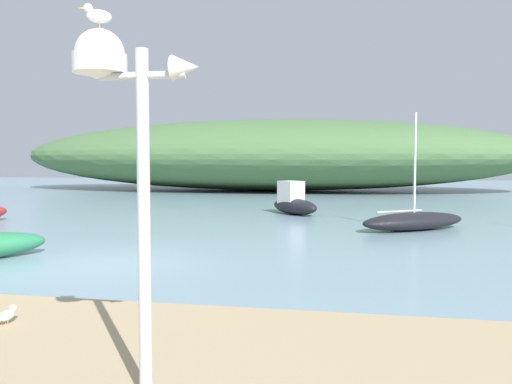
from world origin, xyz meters
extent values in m
plane|color=#7A99A8|center=(0.00, 0.00, 0.00)|extent=(120.00, 120.00, 0.00)
ellipsoid|color=#476B3D|center=(-1.33, 32.11, 2.93)|extent=(43.49, 15.71, 5.87)
cylinder|color=silver|center=(3.89, -6.53, 1.80)|extent=(0.12, 0.12, 3.20)
cylinder|color=silver|center=(3.89, -6.53, 3.16)|extent=(0.82, 0.07, 0.07)
cylinder|color=white|center=(3.48, -6.53, 3.28)|extent=(0.49, 0.49, 0.17)
sphere|color=white|center=(3.48, -6.53, 3.37)|extent=(0.45, 0.45, 0.45)
cone|color=silver|center=(4.30, -6.53, 3.22)|extent=(0.25, 0.23, 0.23)
cylinder|color=orange|center=(3.49, -6.55, 3.62)|extent=(0.01, 0.01, 0.05)
cylinder|color=orange|center=(3.47, -6.52, 3.62)|extent=(0.01, 0.01, 0.05)
ellipsoid|color=white|center=(3.48, -6.53, 3.71)|extent=(0.24, 0.20, 0.12)
ellipsoid|color=#9EA0A8|center=(3.48, -6.53, 3.73)|extent=(0.22, 0.18, 0.04)
sphere|color=white|center=(3.40, -6.58, 3.77)|extent=(0.08, 0.08, 0.08)
cone|color=gold|center=(3.35, -6.62, 3.77)|extent=(0.06, 0.05, 0.02)
ellipsoid|color=black|center=(3.12, 12.30, 0.36)|extent=(2.77, 2.88, 0.73)
cube|color=silver|center=(2.92, 12.52, 0.99)|extent=(1.31, 1.32, 1.04)
ellipsoid|color=black|center=(7.84, 7.73, 0.31)|extent=(4.27, 3.63, 0.62)
cylinder|color=silver|center=(7.84, 7.73, 2.26)|extent=(0.08, 0.08, 3.66)
cylinder|color=silver|center=(7.31, 7.34, 0.68)|extent=(1.61, 1.21, 0.06)
cylinder|color=orange|center=(1.20, -4.91, 0.23)|extent=(0.01, 0.01, 0.05)
cylinder|color=orange|center=(1.24, -4.92, 0.23)|extent=(0.01, 0.01, 0.05)
ellipsoid|color=white|center=(1.22, -4.91, 0.32)|extent=(0.16, 0.27, 0.14)
ellipsoid|color=#9EA0A8|center=(1.22, -4.91, 0.35)|extent=(0.14, 0.26, 0.05)
sphere|color=white|center=(1.24, -4.81, 0.39)|extent=(0.10, 0.10, 0.10)
cone|color=gold|center=(1.26, -4.73, 0.39)|extent=(0.04, 0.06, 0.03)
camera|label=1|loc=(5.80, -11.00, 2.38)|focal=36.40mm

